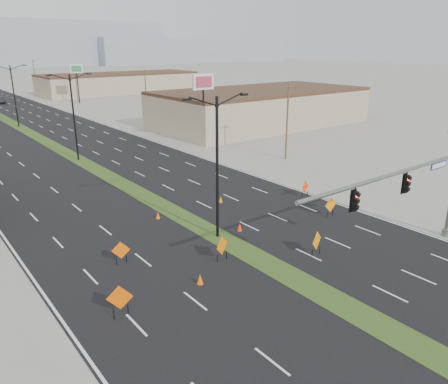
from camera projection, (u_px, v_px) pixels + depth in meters
ground at (356, 313)px, 22.55m from camera, size 600.00×600.00×0.00m
building_se_near at (261, 108)px, 75.09m from camera, size 36.00×18.00×5.50m
building_se_far at (120, 84)px, 126.27m from camera, size 44.00×16.00×5.00m
mesa_east at (189, 50)px, 341.36m from camera, size 160.00×50.00×18.00m
signal_mast at (421, 185)px, 27.46m from camera, size 16.30×0.60×8.00m
streetlight_0 at (217, 164)px, 29.82m from camera, size 5.15×0.24×10.02m
streetlight_1 at (74, 115)px, 50.83m from camera, size 5.15×0.24×10.02m
streetlight_2 at (14, 94)px, 71.85m from camera, size 5.15×0.24×10.02m
utility_pole_0 at (287, 121)px, 51.37m from camera, size 1.60×0.20×9.00m
utility_pole_1 at (146, 95)px, 77.64m from camera, size 1.60×0.20×9.00m
utility_pole_2 at (76, 82)px, 103.91m from camera, size 1.60×0.20×9.00m
utility_pole_3 at (35, 75)px, 130.18m from camera, size 1.60×0.20×9.00m
car_mid at (0, 100)px, 102.96m from camera, size 1.69×4.53×1.48m
construction_sign_0 at (120, 299)px, 21.93m from camera, size 1.24×0.58×1.78m
construction_sign_1 at (121, 251)px, 27.33m from camera, size 1.08×0.48×1.53m
construction_sign_2 at (222, 246)px, 27.71m from camera, size 1.19×0.55×1.71m
construction_sign_3 at (317, 242)px, 28.41m from camera, size 1.22×0.45×1.71m
construction_sign_4 at (331, 205)px, 34.94m from camera, size 1.21×0.11×1.61m
construction_sign_5 at (305, 187)px, 39.48m from camera, size 1.14×0.36×1.57m
cone_0 at (200, 279)px, 25.19m from camera, size 0.49×0.49×0.64m
cone_1 at (221, 199)px, 38.30m from camera, size 0.36×0.36×0.57m
cone_2 at (240, 227)px, 32.40m from camera, size 0.40×0.40×0.62m
cone_3 at (158, 215)px, 34.68m from camera, size 0.38×0.38×0.58m
pole_sign_east_near at (203, 87)px, 58.13m from camera, size 3.12×0.53×9.53m
pole_sign_east_far at (77, 72)px, 100.62m from camera, size 2.92×0.65×8.91m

